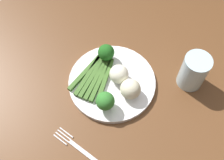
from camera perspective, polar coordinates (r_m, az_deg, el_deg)
ground_plane at (r=1.47m, az=0.78°, el=-14.39°), size 6.00×6.00×0.02m
dining_table at (r=0.87m, az=1.27°, el=-3.31°), size 1.26×1.04×0.72m
plate at (r=0.78m, az=-0.00°, el=-0.45°), size 0.25×0.25×0.01m
asparagus_bundle at (r=0.77m, az=-3.66°, el=0.63°), size 0.16×0.11×0.01m
broccoli_left at (r=0.70m, az=-1.43°, el=-4.46°), size 0.05×0.05×0.06m
broccoli_right at (r=0.78m, az=-1.24°, el=5.76°), size 0.05×0.05×0.06m
cauliflower_back_right at (r=0.75m, az=1.79°, el=1.28°), size 0.05×0.05×0.05m
cauliflower_near_center at (r=0.73m, az=3.88°, el=-1.90°), size 0.06×0.06×0.06m
fork at (r=0.72m, az=-6.70°, el=-14.18°), size 0.04×0.17×0.00m
water_glass at (r=0.77m, az=16.72°, el=1.74°), size 0.07×0.07×0.11m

